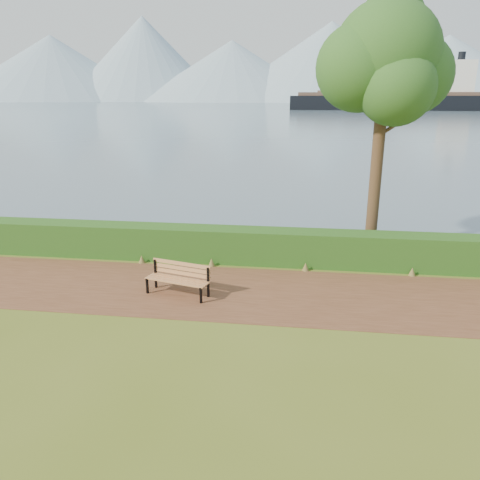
# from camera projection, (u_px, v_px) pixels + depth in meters

# --- Properties ---
(ground) EXTENTS (140.00, 140.00, 0.00)m
(ground) POSITION_uv_depth(u_px,v_px,m) (240.00, 297.00, 11.48)
(ground) COLOR #53611B
(ground) RESTS_ON ground
(path) EXTENTS (40.00, 3.40, 0.01)m
(path) POSITION_uv_depth(u_px,v_px,m) (241.00, 292.00, 11.77)
(path) COLOR #512F1B
(path) RESTS_ON ground
(hedge) EXTENTS (32.00, 0.85, 1.00)m
(hedge) POSITION_uv_depth(u_px,v_px,m) (251.00, 246.00, 13.80)
(hedge) COLOR #184112
(hedge) RESTS_ON ground
(water) EXTENTS (700.00, 510.00, 0.00)m
(water) POSITION_uv_depth(u_px,v_px,m) (303.00, 105.00, 257.61)
(water) COLOR #44596E
(water) RESTS_ON ground
(mountains) EXTENTS (585.00, 190.00, 70.00)m
(mountains) POSITION_uv_depth(u_px,v_px,m) (295.00, 67.00, 388.86)
(mountains) COLOR #809AAA
(mountains) RESTS_ON ground
(bench) EXTENTS (1.67, 0.87, 0.81)m
(bench) POSITION_uv_depth(u_px,v_px,m) (179.00, 277.00, 11.54)
(bench) COLOR black
(bench) RESTS_ON ground
(tree) EXTENTS (3.91, 3.21, 7.62)m
(tree) POSITION_uv_depth(u_px,v_px,m) (385.00, 61.00, 13.18)
(tree) COLOR #392517
(tree) RESTS_ON ground
(cargo_ship) EXTENTS (66.32, 14.82, 19.96)m
(cargo_ship) POSITION_uv_depth(u_px,v_px,m) (396.00, 101.00, 156.67)
(cargo_ship) COLOR black
(cargo_ship) RESTS_ON ground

